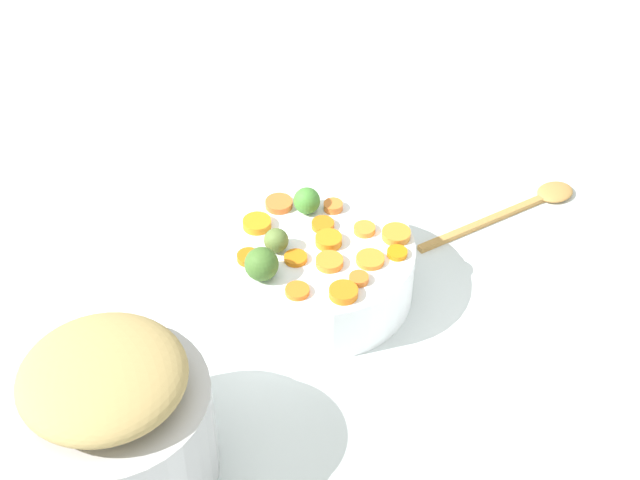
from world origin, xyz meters
The scene contains 23 objects.
tabletop centered at (0.00, 0.00, 0.01)m, with size 2.40×2.40×0.02m, color silver.
serving_bowl_carrots centered at (0.04, -0.01, 0.06)m, with size 0.24×0.24×0.08m, color white.
metal_pot centered at (-0.16, -0.30, 0.09)m, with size 0.21×0.21×0.13m, color #B8B7BA.
stuffing_mound centered at (-0.16, -0.30, 0.18)m, with size 0.17×0.17×0.05m, color tan.
carrot_slice_0 centered at (0.05, 0.07, 0.11)m, with size 0.03×0.03×0.01m, color orange.
carrot_slice_1 centered at (0.02, -0.09, 0.10)m, with size 0.03×0.03×0.01m, color orange.
carrot_slice_2 centered at (0.01, -0.03, 0.10)m, with size 0.03×0.03×0.01m, color orange.
carrot_slice_3 centered at (-0.02, 0.07, 0.11)m, with size 0.04×0.04×0.01m, color orange.
carrot_slice_4 centered at (0.09, 0.03, 0.11)m, with size 0.03×0.03×0.01m, color orange.
carrot_slice_5 centered at (-0.05, 0.03, 0.11)m, with size 0.04×0.04×0.01m, color orange.
carrot_slice_6 centered at (0.09, -0.07, 0.11)m, with size 0.02×0.02×0.01m, color orange.
carrot_slice_7 centered at (0.14, -0.02, 0.11)m, with size 0.03×0.03×0.01m, color orange.
carrot_slice_8 centered at (0.04, 0.03, 0.11)m, with size 0.03×0.03×0.01m, color orange.
carrot_slice_9 centered at (0.10, -0.03, 0.11)m, with size 0.04×0.04×0.01m, color orange.
carrot_slice_10 centered at (0.05, -0.04, 0.11)m, with size 0.03×0.03×0.01m, color orange.
carrot_slice_11 centered at (-0.05, -0.04, 0.11)m, with size 0.03×0.03×0.01m, color orange.
carrot_slice_12 centered at (0.05, 0.00, 0.11)m, with size 0.03×0.03×0.01m, color orange.
carrot_slice_13 centered at (0.14, 0.02, 0.11)m, with size 0.04×0.04×0.01m, color orange.
carrot_slice_14 centered at (0.07, -0.09, 0.11)m, with size 0.04×0.04×0.01m, color orange.
brussels_sprout_0 centered at (-0.02, -0.02, 0.12)m, with size 0.03×0.03×0.03m, color #5C7535.
brussels_sprout_1 centered at (-0.03, -0.07, 0.12)m, with size 0.04×0.04×0.04m, color #426B29.
brussels_sprout_2 centered at (0.02, 0.06, 0.12)m, with size 0.04×0.04×0.04m, color #448732.
wooden_spoon centered at (0.33, 0.19, 0.03)m, with size 0.24×0.18×0.01m.
Camera 1 is at (0.10, -0.91, 0.92)m, focal length 53.90 mm.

